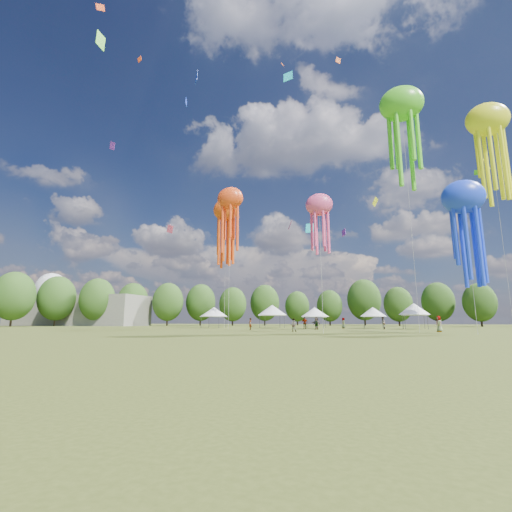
# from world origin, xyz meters

# --- Properties ---
(ground) EXTENTS (300.00, 300.00, 0.00)m
(ground) POSITION_xyz_m (0.00, 0.00, 0.00)
(ground) COLOR #384416
(ground) RESTS_ON ground
(spectator_near) EXTENTS (0.79, 0.64, 1.53)m
(spectator_near) POSITION_xyz_m (-3.27, 31.41, 0.76)
(spectator_near) COLOR gray
(spectator_near) RESTS_ON ground
(spectators_far) EXTENTS (24.42, 19.57, 1.91)m
(spectators_far) POSITION_xyz_m (0.68, 46.64, 0.92)
(spectators_far) COLOR gray
(spectators_far) RESTS_ON ground
(festival_tents) EXTENTS (39.35, 11.59, 4.24)m
(festival_tents) POSITION_xyz_m (-5.01, 54.20, 3.01)
(festival_tents) COLOR #47474C
(festival_tents) RESTS_ON ground
(show_kites) EXTENTS (46.30, 25.72, 30.45)m
(show_kites) POSITION_xyz_m (4.26, 38.69, 20.83)
(show_kites) COLOR #FE4816
(show_kites) RESTS_ON ground
(small_kites) EXTENTS (75.06, 68.05, 45.68)m
(small_kites) POSITION_xyz_m (2.45, 42.01, 31.41)
(small_kites) COLOR #FE4816
(small_kites) RESTS_ON ground
(treeline) EXTENTS (201.57, 95.24, 13.43)m
(treeline) POSITION_xyz_m (-3.87, 62.51, 6.54)
(treeline) COLOR #38281C
(treeline) RESTS_ON ground
(hangar) EXTENTS (40.00, 12.00, 8.00)m
(hangar) POSITION_xyz_m (-72.00, 72.00, 4.00)
(hangar) COLOR gray
(hangar) RESTS_ON ground
(radome) EXTENTS (9.00, 9.00, 16.00)m
(radome) POSITION_xyz_m (-88.00, 78.00, 9.99)
(radome) COLOR white
(radome) RESTS_ON ground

